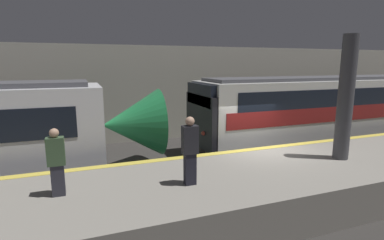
{
  "coord_description": "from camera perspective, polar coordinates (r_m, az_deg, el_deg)",
  "views": [
    {
      "loc": [
        -6.08,
        -8.9,
        4.08
      ],
      "look_at": [
        -2.34,
        1.0,
        2.08
      ],
      "focal_mm": 28.0,
      "sensor_mm": 36.0,
      "label": 1
    }
  ],
  "objects": [
    {
      "name": "platform",
      "position": [
        9.9,
        19.37,
        -10.81
      ],
      "size": [
        40.0,
        3.87,
        1.11
      ],
      "color": "gray",
      "rests_on": "ground"
    },
    {
      "name": "ground_plane",
      "position": [
        11.52,
        12.95,
        -10.31
      ],
      "size": [
        120.0,
        120.0,
        0.0
      ],
      "primitive_type": "plane",
      "color": "#33302D"
    },
    {
      "name": "support_pillar_near",
      "position": [
        10.38,
        27.22,
        3.7
      ],
      "size": [
        0.47,
        0.47,
        3.85
      ],
      "color": "#47474C",
      "rests_on": "platform"
    },
    {
      "name": "person_waiting",
      "position": [
        7.44,
        -24.41,
        -7.11
      ],
      "size": [
        0.38,
        0.24,
        1.57
      ],
      "color": "#2D2D38",
      "rests_on": "platform"
    },
    {
      "name": "station_rear_barrier",
      "position": [
        16.77,
        0.65,
        5.31
      ],
      "size": [
        50.0,
        0.15,
        5.01
      ],
      "color": "#B2AD9E",
      "rests_on": "ground"
    },
    {
      "name": "person_walking",
      "position": [
        7.37,
        -0.39,
        -5.56
      ],
      "size": [
        0.38,
        0.24,
        1.72
      ],
      "color": "black",
      "rests_on": "platform"
    },
    {
      "name": "train_boxy",
      "position": [
        17.24,
        27.27,
        1.82
      ],
      "size": [
        16.44,
        2.92,
        3.46
      ],
      "color": "black",
      "rests_on": "ground"
    }
  ]
}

